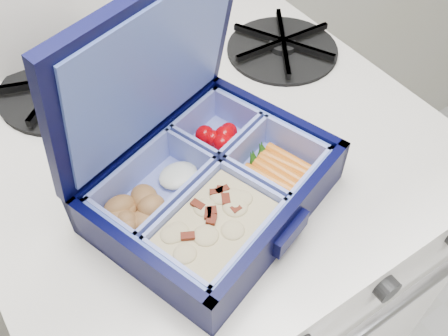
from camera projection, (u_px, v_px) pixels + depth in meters
stove at (204, 284)px, 1.00m from camera, size 0.59×0.59×0.89m
bento_box at (213, 187)px, 0.56m from camera, size 0.30×0.27×0.06m
burner_grate at (283, 44)px, 0.76m from camera, size 0.18×0.18×0.02m
burner_grate_rear at (63, 85)px, 0.70m from camera, size 0.24×0.24×0.02m
fork at (203, 106)px, 0.69m from camera, size 0.11×0.14×0.01m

